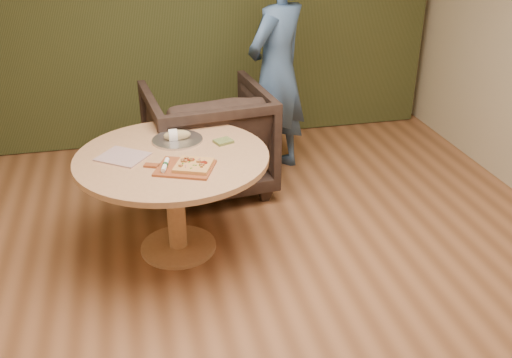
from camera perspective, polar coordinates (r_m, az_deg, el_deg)
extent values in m
cube|color=#9B633E|center=(3.63, 0.91, -13.35)|extent=(5.00, 6.00, 0.02)
cube|color=#2E3417|center=(5.70, -6.31, 17.39)|extent=(4.80, 0.14, 2.78)
cylinder|color=tan|center=(4.22, -7.74, -6.71)|extent=(0.54, 0.54, 0.03)
cylinder|color=tan|center=(4.04, -8.04, -2.70)|extent=(0.13, 0.13, 0.68)
cylinder|color=tan|center=(3.87, -8.39, 2.12)|extent=(1.31, 1.31, 0.04)
cube|color=#9B4C27|center=(3.65, -7.10, 1.10)|extent=(0.43, 0.39, 0.01)
cube|color=#9B4C27|center=(3.72, -10.36, 1.34)|extent=(0.11, 0.08, 0.01)
cube|color=#E7AC5A|center=(3.64, -6.26, 1.37)|extent=(0.29, 0.29, 0.02)
cylinder|color=maroon|center=(3.69, -7.19, 1.95)|extent=(0.04, 0.04, 0.00)
cylinder|color=maroon|center=(3.64, -5.24, 1.64)|extent=(0.05, 0.05, 0.00)
cylinder|color=maroon|center=(3.69, -6.53, 1.94)|extent=(0.05, 0.05, 0.00)
cube|color=#B67A44|center=(3.58, -5.48, 1.29)|extent=(0.02, 0.02, 0.01)
cube|color=#B67A44|center=(3.66, -7.03, 1.80)|extent=(0.02, 0.02, 0.01)
cube|color=#B67A44|center=(3.60, -5.34, 1.43)|extent=(0.02, 0.02, 0.01)
cube|color=#B67A44|center=(3.65, -5.77, 1.78)|extent=(0.03, 0.03, 0.01)
cube|color=#B67A44|center=(3.67, -6.48, 1.91)|extent=(0.02, 0.02, 0.01)
cube|color=#B67A44|center=(3.66, -7.35, 1.80)|extent=(0.02, 0.02, 0.01)
cube|color=#B67A44|center=(3.70, -6.96, 2.08)|extent=(0.03, 0.03, 0.01)
cube|color=#B67A44|center=(3.68, -6.59, 1.95)|extent=(0.02, 0.02, 0.01)
cube|color=#B67A44|center=(3.69, -7.35, 1.96)|extent=(0.03, 0.03, 0.01)
cube|color=#B67A44|center=(3.60, -5.54, 1.46)|extent=(0.02, 0.02, 0.01)
cube|color=#B67A44|center=(3.61, -7.54, 1.36)|extent=(0.03, 0.03, 0.01)
cube|color=#277D18|center=(3.68, -6.20, 1.92)|extent=(0.01, 0.01, 0.00)
cube|color=#277D18|center=(3.60, -5.64, 1.36)|extent=(0.01, 0.01, 0.00)
cube|color=#277D18|center=(3.58, -6.52, 1.09)|extent=(0.01, 0.01, 0.00)
cube|color=#277D18|center=(3.64, -7.32, 1.55)|extent=(0.01, 0.01, 0.00)
cube|color=#277D18|center=(3.66, -6.69, 1.69)|extent=(0.01, 0.01, 0.00)
cube|color=#277D18|center=(3.61, -6.26, 1.39)|extent=(0.01, 0.01, 0.00)
cube|color=#277D18|center=(3.69, -6.36, 1.98)|extent=(0.01, 0.01, 0.00)
cube|color=#277D18|center=(3.61, -6.03, 1.39)|extent=(0.01, 0.01, 0.00)
cube|color=#965269|center=(3.66, -5.17, 1.84)|extent=(0.01, 0.03, 0.00)
cube|color=#965269|center=(3.60, -7.05, 1.27)|extent=(0.01, 0.03, 0.00)
cube|color=#965269|center=(3.69, -5.72, 1.97)|extent=(0.02, 0.03, 0.00)
cylinder|color=white|center=(3.66, -9.07, 1.39)|extent=(0.07, 0.17, 0.03)
cylinder|color=#194C26|center=(3.66, -9.07, 1.39)|extent=(0.04, 0.03, 0.03)
cube|color=silver|center=(3.74, -8.84, 2.02)|extent=(0.02, 0.04, 0.00)
cube|color=silver|center=(3.89, -13.17, 2.18)|extent=(0.39, 0.38, 0.01)
cylinder|color=silver|center=(4.08, -7.85, 3.86)|extent=(0.35, 0.35, 0.01)
cylinder|color=silver|center=(4.08, -7.85, 3.93)|extent=(0.36, 0.36, 0.02)
ellipsoid|color=tan|center=(4.06, -7.88, 4.38)|extent=(0.19, 0.08, 0.07)
cylinder|color=white|center=(4.06, -8.31, 4.33)|extent=(0.06, 0.09, 0.09)
cube|color=#4F602B|center=(4.01, -3.28, 3.78)|extent=(0.15, 0.14, 0.02)
imported|color=black|center=(4.84, -4.90, 4.55)|extent=(1.06, 1.00, 1.00)
imported|color=#395780|center=(4.98, 2.10, 10.68)|extent=(0.81, 0.79, 1.88)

